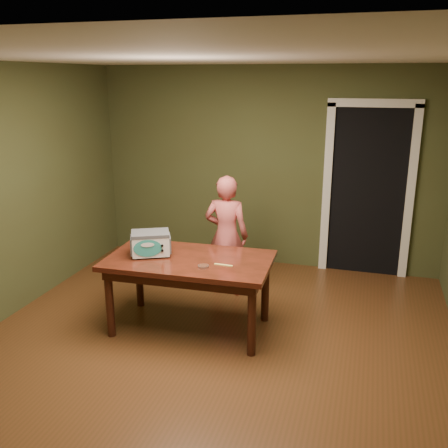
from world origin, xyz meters
name	(u,v)px	position (x,y,z in m)	size (l,w,h in m)	color
floor	(207,353)	(0.00, 0.00, 0.00)	(5.00, 5.00, 0.00)	#552F18
room_shell	(205,170)	(0.00, 0.00, 1.71)	(4.52, 5.02, 2.61)	#404927
doorway	(368,188)	(1.30, 2.78, 1.06)	(1.10, 0.66, 2.25)	black
dining_table	(189,268)	(-0.32, 0.42, 0.65)	(1.63, 0.95, 0.75)	black
toy_oven	(151,243)	(-0.71, 0.40, 0.88)	(0.45, 0.39, 0.24)	#4C4F54
baking_pan	(203,266)	(-0.10, 0.23, 0.76)	(0.10, 0.10, 0.02)	silver
spatula	(223,265)	(0.06, 0.34, 0.75)	(0.18, 0.03, 0.01)	#E5D463
child	(226,236)	(-0.21, 1.37, 0.70)	(0.51, 0.34, 1.40)	#CE5754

